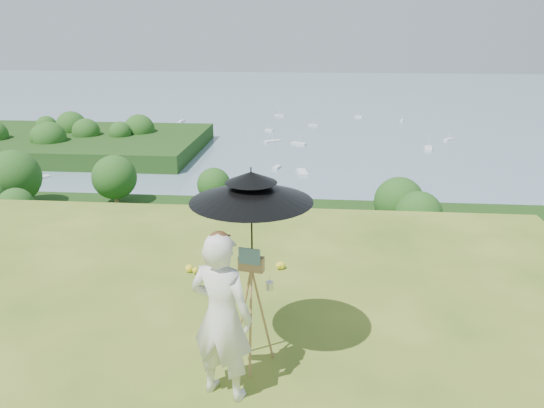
# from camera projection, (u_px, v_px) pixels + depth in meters

# --- Properties ---
(shoreline_tier) EXTENTS (170.00, 28.00, 8.00)m
(shoreline_tier) POSITION_uv_depth(u_px,v_px,m) (300.00, 280.00, 87.48)
(shoreline_tier) COLOR #696054
(shoreline_tier) RESTS_ON bay_water
(bay_water) EXTENTS (700.00, 700.00, 0.00)m
(bay_water) POSITION_uv_depth(u_px,v_px,m) (314.00, 113.00, 242.58)
(bay_water) COLOR #7698A8
(bay_water) RESTS_ON ground
(peninsula) EXTENTS (90.00, 60.00, 12.00)m
(peninsula) POSITION_uv_depth(u_px,v_px,m) (73.00, 135.00, 167.07)
(peninsula) COLOR #19380F
(peninsula) RESTS_ON bay_water
(slope_trees) EXTENTS (110.00, 50.00, 6.00)m
(slope_trees) POSITION_uv_depth(u_px,v_px,m) (286.00, 270.00, 43.02)
(slope_trees) COLOR #164514
(slope_trees) RESTS_ON forest_slope
(harbor_town) EXTENTS (110.00, 22.00, 5.00)m
(harbor_town) POSITION_uv_depth(u_px,v_px,m) (301.00, 243.00, 85.41)
(harbor_town) COLOR white
(harbor_town) RESTS_ON shoreline_tier
(moored_boats) EXTENTS (140.00, 140.00, 0.70)m
(moored_boats) POSITION_uv_depth(u_px,v_px,m) (272.00, 149.00, 168.96)
(moored_boats) COLOR white
(moored_boats) RESTS_ON bay_water
(painter) EXTENTS (0.79, 0.64, 1.88)m
(painter) POSITION_uv_depth(u_px,v_px,m) (221.00, 317.00, 5.48)
(painter) COLOR silver
(painter) RESTS_ON ground
(field_easel) EXTENTS (0.68, 0.68, 1.50)m
(field_easel) POSITION_uv_depth(u_px,v_px,m) (252.00, 307.00, 6.05)
(field_easel) COLOR olive
(field_easel) RESTS_ON ground
(sun_umbrella) EXTENTS (1.65, 1.65, 1.16)m
(sun_umbrella) POSITION_uv_depth(u_px,v_px,m) (252.00, 219.00, 5.74)
(sun_umbrella) COLOR black
(sun_umbrella) RESTS_ON field_easel
(painter_cap) EXTENTS (0.29, 0.32, 0.10)m
(painter_cap) POSITION_uv_depth(u_px,v_px,m) (219.00, 237.00, 5.20)
(painter_cap) COLOR #CD7072
(painter_cap) RESTS_ON painter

